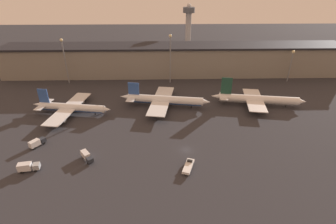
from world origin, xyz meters
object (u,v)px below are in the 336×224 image
airplane_1 (164,100)px  service_vehicle_1 (87,156)px  airplane_0 (71,107)px  service_vehicle_0 (37,143)px  control_tower (188,27)px  service_vehicle_3 (28,167)px  service_vehicle_4 (188,166)px  airplane_2 (257,99)px

airplane_1 → service_vehicle_1: bearing=-114.0°
airplane_0 → service_vehicle_0: size_ratio=6.12×
airplane_0 → control_tower: (65.41, 99.21, 20.93)m
airplane_1 → service_vehicle_3: size_ratio=6.45×
service_vehicle_4 → service_vehicle_3: bearing=108.8°
airplane_1 → control_tower: size_ratio=1.12×
service_vehicle_0 → service_vehicle_4: (57.84, -15.12, -0.57)m
airplane_2 → control_tower: bearing=115.7°
airplane_0 → service_vehicle_4: airplane_0 is taller
service_vehicle_4 → airplane_2: bearing=-19.8°
airplane_2 → service_vehicle_1: size_ratio=7.05×
control_tower → service_vehicle_3: bearing=-115.4°
airplane_1 → service_vehicle_4: airplane_1 is taller
airplane_1 → service_vehicle_0: size_ratio=7.18×
control_tower → airplane_1: bearing=-102.4°
control_tower → service_vehicle_4: bearing=-95.1°
airplane_2 → service_vehicle_3: airplane_2 is taller
airplane_0 → control_tower: control_tower is taller
service_vehicle_4 → control_tower: size_ratio=0.20×
airplane_0 → service_vehicle_0: bearing=-91.0°
airplane_1 → service_vehicle_0: 60.82m
airplane_2 → airplane_1: bearing=-171.1°
airplane_1 → airplane_0: bearing=-162.2°
service_vehicle_0 → service_vehicle_1: bearing=-79.3°
airplane_0 → airplane_1: bearing=17.8°
service_vehicle_1 → service_vehicle_0: bearing=-150.4°
service_vehicle_1 → control_tower: (48.92, 136.02, 22.48)m
airplane_2 → service_vehicle_0: (-97.67, -34.07, -1.76)m
airplane_0 → service_vehicle_0: airplane_0 is taller
airplane_1 → control_tower: bearing=86.9°
airplane_0 → airplane_2: airplane_2 is taller
airplane_1 → airplane_2: 47.59m
service_vehicle_1 → control_tower: control_tower is taller
service_vehicle_0 → control_tower: control_tower is taller
airplane_0 → service_vehicle_3: airplane_0 is taller
control_tower → airplane_0: bearing=-123.4°
service_vehicle_0 → control_tower: bearing=4.4°
service_vehicle_3 → control_tower: control_tower is taller
service_vehicle_3 → service_vehicle_4: size_ratio=0.87×
airplane_0 → service_vehicle_1: airplane_0 is taller
airplane_0 → service_vehicle_4: bearing=-29.8°
airplane_0 → airplane_1: size_ratio=0.85×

